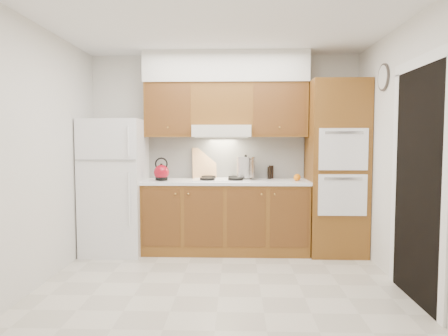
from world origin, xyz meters
The scene contains 26 objects.
floor centered at (0.00, 0.00, 0.00)m, with size 3.60×3.60×0.00m, color beige.
ceiling centered at (0.00, 0.00, 2.60)m, with size 3.60×3.60×0.00m, color white.
wall_back centered at (0.00, 1.50, 1.30)m, with size 3.60×0.02×2.60m, color silver.
wall_left centered at (-1.80, 0.00, 1.30)m, with size 0.02×3.00×2.60m, color silver.
wall_right centered at (1.80, 0.00, 1.30)m, with size 0.02×3.00×2.60m, color silver.
fridge centered at (-1.41, 1.14, 0.86)m, with size 0.75×0.72×1.72m, color white.
base_cabinets centered at (0.02, 1.20, 0.45)m, with size 2.11×0.60×0.90m, color brown.
countertop centered at (0.03, 1.19, 0.92)m, with size 2.13×0.62×0.04m, color white.
backsplash centered at (0.02, 1.49, 1.22)m, with size 2.11×0.03×0.56m, color white.
oven_cabinet centered at (1.44, 1.18, 1.10)m, with size 0.70×0.65×2.20m, color brown.
upper_cab_left centered at (-0.71, 1.33, 1.85)m, with size 0.63×0.33×0.70m, color brown.
upper_cab_right centered at (0.72, 1.33, 1.85)m, with size 0.73×0.33×0.70m, color brown.
range_hood centered at (-0.02, 1.27, 1.57)m, with size 0.75×0.45×0.15m, color silver.
upper_cab_over_hood centered at (-0.02, 1.33, 1.92)m, with size 0.75×0.33×0.55m, color brown.
soffit centered at (0.03, 1.32, 2.40)m, with size 2.13×0.36×0.40m, color silver.
cooktop centered at (-0.02, 1.21, 0.95)m, with size 0.74×0.50×0.01m, color white.
doorway centered at (1.79, -0.35, 1.05)m, with size 0.02×0.90×2.10m, color black.
wall_clock centered at (1.79, 0.55, 2.15)m, with size 0.30×0.30×0.02m, color #3F3833.
kettle centered at (-0.79, 1.09, 1.05)m, with size 0.20×0.20×0.20m, color maroon.
cutting_board centered at (-0.27, 1.45, 1.14)m, with size 0.32×0.02×0.43m, color #DCAF70.
stock_pot centered at (0.29, 1.28, 1.10)m, with size 0.25×0.25×0.26m, color silver.
condiment_a centered at (0.35, 1.43, 1.03)m, with size 0.05×0.05×0.18m, color black.
condiment_b centered at (0.61, 1.40, 1.02)m, with size 0.05×0.05×0.16m, color black.
condiment_c centered at (0.64, 1.45, 1.03)m, with size 0.06×0.06×0.18m, color black.
orange_near centered at (0.94, 1.14, 0.98)m, with size 0.09×0.09×0.09m, color orange.
orange_far centered at (0.93, 1.12, 0.98)m, with size 0.08×0.08×0.08m, color orange.
Camera 1 is at (0.16, -3.95, 1.46)m, focal length 32.00 mm.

